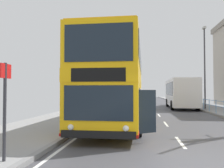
{
  "coord_description": "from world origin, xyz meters",
  "views": [
    {
      "loc": [
        -1.43,
        -6.14,
        1.84
      ],
      "look_at": [
        -2.91,
        6.14,
        2.23
      ],
      "focal_mm": 37.5,
      "sensor_mm": 36.0,
      "label": 1
    }
  ],
  "objects_px": {
    "bus_stop_sign_near": "(5,100)",
    "street_lamp_far_side": "(205,61)",
    "background_bus_far_lane": "(180,93)",
    "double_decker_bus_main": "(116,83)"
  },
  "relations": [
    {
      "from": "double_decker_bus_main",
      "to": "street_lamp_far_side",
      "type": "xyz_separation_m",
      "value": [
        7.7,
        11.63,
        2.58
      ]
    },
    {
      "from": "bus_stop_sign_near",
      "to": "street_lamp_far_side",
      "type": "bearing_deg",
      "value": 62.67
    },
    {
      "from": "bus_stop_sign_near",
      "to": "double_decker_bus_main",
      "type": "bearing_deg",
      "value": 74.27
    },
    {
      "from": "background_bus_far_lane",
      "to": "bus_stop_sign_near",
      "type": "height_order",
      "value": "background_bus_far_lane"
    },
    {
      "from": "bus_stop_sign_near",
      "to": "street_lamp_far_side",
      "type": "xyz_separation_m",
      "value": [
        9.72,
        18.8,
        3.22
      ]
    },
    {
      "from": "background_bus_far_lane",
      "to": "street_lamp_far_side",
      "type": "relative_size",
      "value": 1.15
    },
    {
      "from": "bus_stop_sign_near",
      "to": "street_lamp_far_side",
      "type": "relative_size",
      "value": 0.29
    },
    {
      "from": "double_decker_bus_main",
      "to": "bus_stop_sign_near",
      "type": "height_order",
      "value": "double_decker_bus_main"
    },
    {
      "from": "bus_stop_sign_near",
      "to": "street_lamp_far_side",
      "type": "height_order",
      "value": "street_lamp_far_side"
    },
    {
      "from": "background_bus_far_lane",
      "to": "double_decker_bus_main",
      "type": "bearing_deg",
      "value": -112.39
    }
  ]
}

